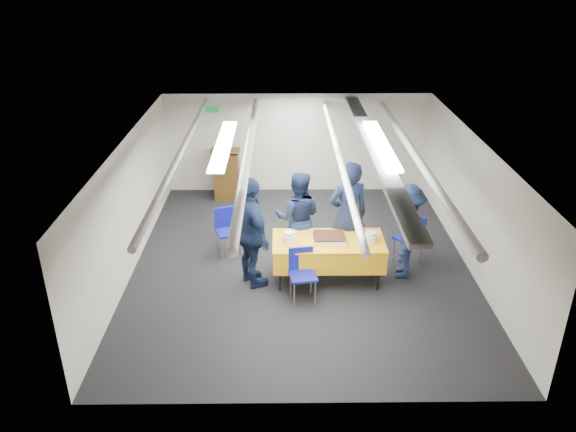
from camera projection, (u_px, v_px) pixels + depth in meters
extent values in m
plane|color=black|center=(301.00, 263.00, 10.24)|extent=(7.00, 7.00, 0.00)
cube|color=silver|center=(297.00, 144.00, 12.90)|extent=(6.00, 0.02, 2.30)
cube|color=silver|center=(129.00, 207.00, 9.72)|extent=(0.02, 7.00, 2.30)
cube|color=silver|center=(473.00, 205.00, 9.77)|extent=(0.02, 7.00, 2.30)
cube|color=silver|center=(302.00, 143.00, 9.26)|extent=(6.00, 7.00, 0.02)
cylinder|color=silver|center=(182.00, 150.00, 9.29)|extent=(0.10, 6.90, 0.10)
cylinder|color=silver|center=(248.00, 152.00, 9.31)|extent=(0.14, 6.90, 0.14)
cylinder|color=silver|center=(338.00, 154.00, 9.34)|extent=(0.10, 6.90, 0.10)
cylinder|color=silver|center=(416.00, 156.00, 9.37)|extent=(0.14, 6.90, 0.14)
cube|color=gray|center=(375.00, 148.00, 9.31)|extent=(0.28, 6.90, 0.08)
cube|color=white|center=(224.00, 144.00, 9.25)|extent=(0.25, 2.60, 0.04)
cube|color=white|center=(381.00, 144.00, 9.28)|extent=(0.25, 2.60, 0.04)
cube|color=#0C591E|center=(212.00, 110.00, 12.52)|extent=(0.30, 0.04, 0.12)
cylinder|color=black|center=(280.00, 281.00, 9.34)|extent=(0.04, 0.04, 0.36)
cylinder|color=black|center=(378.00, 281.00, 9.36)|extent=(0.04, 0.04, 0.36)
cylinder|color=black|center=(280.00, 261.00, 9.95)|extent=(0.04, 0.04, 0.36)
cylinder|color=black|center=(372.00, 260.00, 9.97)|extent=(0.04, 0.04, 0.36)
cube|color=yellow|center=(328.00, 252.00, 9.50)|extent=(1.86, 0.89, 0.39)
cube|color=yellow|center=(328.00, 241.00, 9.41)|extent=(1.88, 0.91, 0.03)
cube|color=white|center=(329.00, 238.00, 9.39)|extent=(0.54, 0.43, 0.06)
cube|color=black|center=(329.00, 236.00, 9.37)|extent=(0.51, 0.41, 0.03)
sphere|color=navy|center=(316.00, 241.00, 9.20)|extent=(0.04, 0.04, 0.04)
sphere|color=navy|center=(314.00, 231.00, 9.55)|extent=(0.04, 0.04, 0.04)
sphere|color=navy|center=(323.00, 241.00, 9.20)|extent=(0.04, 0.04, 0.04)
sphere|color=navy|center=(321.00, 231.00, 9.55)|extent=(0.04, 0.04, 0.04)
sphere|color=navy|center=(330.00, 241.00, 9.20)|extent=(0.04, 0.04, 0.04)
sphere|color=navy|center=(328.00, 231.00, 9.55)|extent=(0.04, 0.04, 0.04)
sphere|color=navy|center=(337.00, 241.00, 9.20)|extent=(0.04, 0.04, 0.04)
sphere|color=navy|center=(335.00, 231.00, 9.55)|extent=(0.04, 0.04, 0.04)
sphere|color=navy|center=(344.00, 241.00, 9.20)|extent=(0.04, 0.04, 0.04)
sphere|color=navy|center=(342.00, 231.00, 9.55)|extent=(0.04, 0.04, 0.04)
sphere|color=navy|center=(314.00, 239.00, 9.28)|extent=(0.04, 0.04, 0.04)
sphere|color=navy|center=(345.00, 239.00, 9.29)|extent=(0.04, 0.04, 0.04)
sphere|color=navy|center=(314.00, 236.00, 9.37)|extent=(0.04, 0.04, 0.04)
sphere|color=navy|center=(344.00, 236.00, 9.38)|extent=(0.04, 0.04, 0.04)
sphere|color=navy|center=(313.00, 233.00, 9.46)|extent=(0.04, 0.04, 0.04)
sphere|color=navy|center=(344.00, 233.00, 9.46)|extent=(0.04, 0.04, 0.04)
cylinder|color=white|center=(290.00, 238.00, 9.32)|extent=(0.23, 0.23, 0.13)
cylinder|color=white|center=(290.00, 233.00, 9.28)|extent=(0.19, 0.19, 0.05)
cylinder|color=white|center=(371.00, 238.00, 9.34)|extent=(0.22, 0.22, 0.12)
cylinder|color=white|center=(371.00, 234.00, 9.30)|extent=(0.18, 0.18, 0.05)
cube|color=brown|center=(227.00, 175.00, 12.74)|extent=(0.55, 0.45, 1.10)
cube|color=brown|center=(225.00, 150.00, 12.46)|extent=(0.62, 0.53, 0.21)
cylinder|color=gold|center=(226.00, 173.00, 12.47)|extent=(0.28, 0.02, 0.28)
cylinder|color=gray|center=(294.00, 295.00, 8.91)|extent=(0.02, 0.02, 0.43)
cylinder|color=gray|center=(315.00, 293.00, 8.96)|extent=(0.02, 0.02, 0.43)
cylinder|color=gray|center=(291.00, 284.00, 9.21)|extent=(0.02, 0.02, 0.43)
cylinder|color=gray|center=(311.00, 282.00, 9.26)|extent=(0.02, 0.02, 0.43)
cube|color=navy|center=(303.00, 276.00, 8.98)|extent=(0.48, 0.48, 0.04)
cube|color=navy|center=(301.00, 258.00, 9.06)|extent=(0.40, 0.10, 0.40)
cylinder|color=gray|center=(394.00, 249.00, 10.28)|extent=(0.02, 0.02, 0.43)
cylinder|color=gray|center=(407.00, 256.00, 10.03)|extent=(0.02, 0.02, 0.43)
cylinder|color=gray|center=(407.00, 244.00, 10.46)|extent=(0.02, 0.02, 0.43)
cylinder|color=gray|center=(421.00, 251.00, 10.21)|extent=(0.02, 0.02, 0.43)
cube|color=navy|center=(408.00, 239.00, 10.15)|extent=(0.58, 0.58, 0.04)
cube|color=navy|center=(417.00, 225.00, 10.15)|extent=(0.26, 0.35, 0.40)
cylinder|color=gray|center=(222.00, 249.00, 10.29)|extent=(0.02, 0.02, 0.43)
cylinder|color=gray|center=(240.00, 246.00, 10.40)|extent=(0.02, 0.02, 0.43)
cylinder|color=gray|center=(218.00, 240.00, 10.58)|extent=(0.02, 0.02, 0.43)
cylinder|color=gray|center=(235.00, 238.00, 10.68)|extent=(0.02, 0.02, 0.43)
cube|color=navy|center=(228.00, 232.00, 10.39)|extent=(0.54, 0.54, 0.04)
cube|color=navy|center=(225.00, 217.00, 10.45)|extent=(0.39, 0.17, 0.40)
imported|color=#0D1832|center=(348.00, 215.00, 9.78)|extent=(0.81, 0.63, 1.97)
imported|color=#0D1832|center=(298.00, 218.00, 9.97)|extent=(0.89, 0.73, 1.72)
imported|color=#0D1832|center=(251.00, 233.00, 9.20)|extent=(0.96, 1.22, 1.93)
imported|color=#0D1832|center=(405.00, 231.00, 9.53)|extent=(0.85, 1.20, 1.69)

